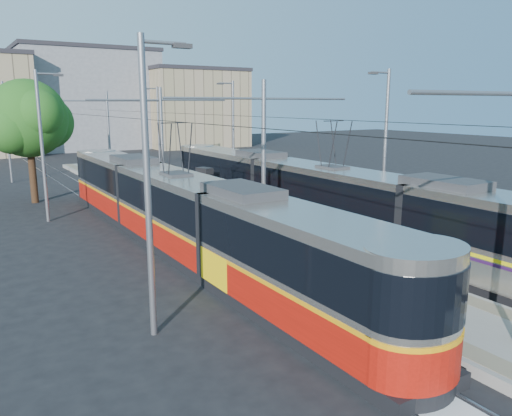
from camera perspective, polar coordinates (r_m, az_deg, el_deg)
ground at (r=17.04m, az=15.85°, el=-10.30°), size 160.00×160.00×0.00m
platform at (r=30.52m, az=-8.36°, el=0.13°), size 4.00×50.00×0.30m
tactile_strip_left at (r=29.96m, az=-10.90°, el=0.12°), size 0.70×50.00×0.01m
tactile_strip_right at (r=31.09m, az=-5.92°, el=0.70°), size 0.70×50.00×0.01m
rails at (r=30.55m, az=-8.35°, el=-0.12°), size 8.71×70.00×0.03m
track_arrow at (r=12.80m, az=14.83°, el=-18.01°), size 1.20×5.00×0.01m
tram_left at (r=21.90m, az=-8.97°, el=-0.36°), size 2.43×27.79×5.50m
tram_right at (r=24.17m, az=8.60°, el=1.15°), size 2.43×31.55×5.50m
catenary at (r=27.37m, az=-6.20°, el=8.09°), size 9.20×70.00×7.00m
street_lamps at (r=33.67m, az=-11.34°, el=8.04°), size 15.18×38.22×8.00m
shelter at (r=30.22m, az=-5.88°, el=2.62°), size 0.85×1.13×2.23m
tree at (r=35.01m, az=-24.16°, el=9.19°), size 5.37×4.97×7.81m
building_centre at (r=76.55m, az=-18.89°, el=11.71°), size 18.36×14.28×13.78m
building_right at (r=75.50m, az=-7.15°, el=11.31°), size 14.28×10.20×11.31m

